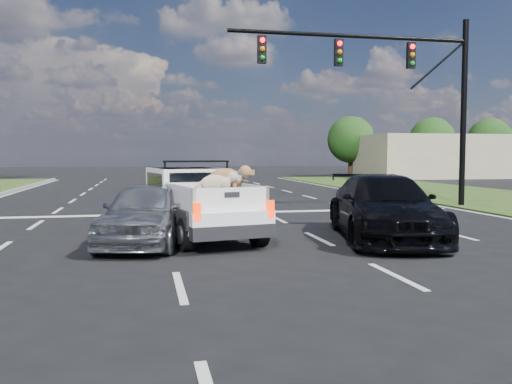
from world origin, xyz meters
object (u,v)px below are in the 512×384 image
(traffic_signal, at_px, (405,79))
(black_coupe, at_px, (384,207))
(silver_sedan, at_px, (147,213))
(pickup_truck, at_px, (198,201))

(traffic_signal, relative_size, black_coupe, 1.77)
(traffic_signal, relative_size, silver_sedan, 2.23)
(pickup_truck, bearing_deg, traffic_signal, 22.92)
(traffic_signal, bearing_deg, pickup_truck, -146.19)
(traffic_signal, height_order, pickup_truck, traffic_signal)
(traffic_signal, xyz_separation_m, silver_sedan, (-9.40, -6.46, -4.03))
(traffic_signal, distance_m, black_coupe, 8.83)
(traffic_signal, height_order, silver_sedan, traffic_signal)
(pickup_truck, xyz_separation_m, silver_sedan, (-1.22, -0.98, -0.17))
(silver_sedan, bearing_deg, traffic_signal, 47.56)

